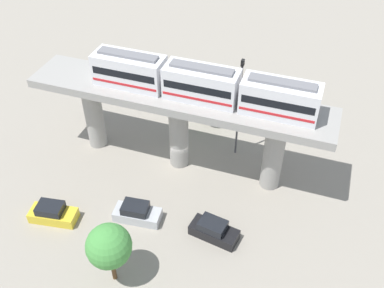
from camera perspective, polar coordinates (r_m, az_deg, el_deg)
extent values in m
plane|color=gray|center=(45.92, -1.62, -2.35)|extent=(120.00, 120.00, 0.00)
cylinder|color=#999691|center=(41.70, 10.44, -1.30)|extent=(1.90, 1.90, 7.74)
cylinder|color=#999691|center=(43.38, -1.72, 1.40)|extent=(1.90, 1.90, 7.74)
cylinder|color=#999691|center=(46.91, -12.53, 3.74)|extent=(1.90, 1.90, 7.74)
cube|color=#999691|center=(40.83, -1.83, 6.05)|extent=(5.20, 28.85, 0.80)
cube|color=silver|center=(37.96, 11.28, 5.72)|extent=(2.60, 6.60, 3.00)
cube|color=black|center=(37.82, 11.33, 6.04)|extent=(2.64, 6.07, 0.70)
cube|color=red|center=(38.38, 11.13, 4.81)|extent=(2.64, 6.34, 0.24)
cube|color=slate|center=(37.08, 11.60, 7.78)|extent=(1.10, 5.61, 0.24)
cube|color=silver|center=(39.15, 1.22, 7.74)|extent=(2.60, 6.60, 3.00)
cube|color=black|center=(39.01, 1.22, 8.05)|extent=(2.64, 6.07, 0.70)
cube|color=red|center=(39.56, 1.20, 6.83)|extent=(2.64, 6.34, 0.24)
cube|color=slate|center=(38.30, 1.25, 9.78)|extent=(1.10, 5.61, 0.24)
cube|color=silver|center=(41.48, -8.06, 9.37)|extent=(2.60, 6.60, 3.00)
cube|color=black|center=(41.36, -8.09, 9.67)|extent=(2.64, 6.07, 0.70)
cube|color=red|center=(41.87, -7.97, 8.50)|extent=(2.64, 6.34, 0.24)
cube|color=slate|center=(40.68, -8.27, 11.33)|extent=(1.10, 5.61, 0.24)
cube|color=black|center=(39.13, 2.86, -11.28)|extent=(2.43, 4.43, 1.00)
cube|color=black|center=(38.46, 2.68, -10.41)|extent=(1.98, 2.53, 0.76)
cube|color=yellow|center=(42.18, -17.40, -8.75)|extent=(2.43, 4.43, 1.00)
cube|color=black|center=(41.61, -17.81, -7.89)|extent=(1.98, 2.53, 0.76)
cube|color=#B2B5BA|center=(40.62, -7.04, -9.05)|extent=(2.25, 4.37, 1.00)
cube|color=black|center=(40.00, -7.33, -8.17)|extent=(1.88, 2.47, 0.76)
cylinder|color=brown|center=(50.11, 2.28, 3.68)|extent=(0.36, 0.36, 2.43)
sphere|color=#38843D|center=(48.91, 2.34, 5.61)|extent=(3.05, 3.05, 3.05)
cylinder|color=brown|center=(36.27, -10.16, -15.23)|extent=(0.36, 0.36, 3.18)
sphere|color=#479342|center=(34.22, -10.66, -12.81)|extent=(3.50, 3.50, 3.50)
cylinder|color=#4C4C51|center=(43.97, 6.01, 4.08)|extent=(0.20, 0.20, 10.54)
cube|color=black|center=(40.93, 6.55, 10.36)|extent=(0.44, 0.28, 0.60)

